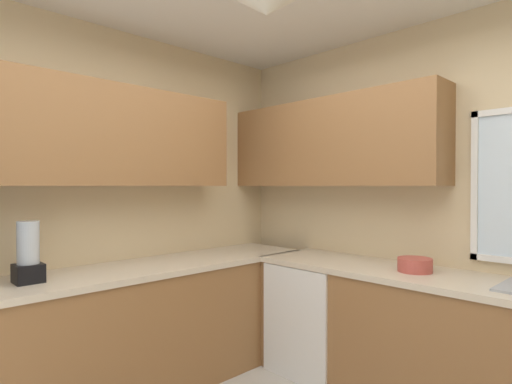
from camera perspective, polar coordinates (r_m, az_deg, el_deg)
name	(u,v)px	position (r m, az deg, el deg)	size (l,w,h in m)	color
room_shell	(281,129)	(2.25, 3.44, 8.71)	(3.71, 3.63, 2.68)	beige
counter_run_left	(107,337)	(3.06, -19.93, -18.38)	(0.65, 3.24, 0.88)	olive
counter_run_back	(455,349)	(2.97, 25.91, -19.05)	(2.80, 0.65, 0.88)	olive
dishwasher	(317,316)	(3.42, 8.50, -16.66)	(0.60, 0.60, 0.84)	white
bowl	(415,265)	(2.94, 21.18, -9.41)	(0.22, 0.22, 0.09)	#B74C42
blender_appliance	(28,255)	(2.76, -29.05, -7.65)	(0.15, 0.15, 0.36)	black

